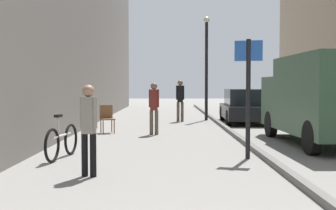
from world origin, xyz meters
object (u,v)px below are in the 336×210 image
Objects in this scene: cafe_chair_near_window at (108,117)px; delivery_van at (323,97)px; bicycle_leaning at (63,141)px; street_sign_post at (249,88)px; pedestrian_main_foreground at (181,98)px; pedestrian_mid_block at (155,105)px; parked_car at (245,106)px; lamp_post at (207,61)px; pedestrian_far_crossing at (89,124)px.

delivery_van is at bearing 134.25° from cafe_chair_near_window.
street_sign_post is at bearing 8.69° from bicycle_leaning.
pedestrian_main_foreground is at bearing 114.12° from delivery_van.
pedestrian_mid_block is 0.40× the size of parked_car.
delivery_van is 6.96m from parked_car.
bicycle_leaning is (-4.06, -0.01, -1.16)m from street_sign_post.
delivery_van is at bearing -68.01° from pedestrian_main_foreground.
pedestrian_main_foreground is 9.90m from street_sign_post.
lamp_post reaches higher than bicycle_leaning.
bicycle_leaning is (-6.47, -2.26, -0.90)m from delivery_van.
pedestrian_main_foreground is 0.43× the size of parked_car.
lamp_post is (0.02, 10.60, 1.18)m from street_sign_post.
lamp_post reaches higher than street_sign_post.
pedestrian_far_crossing is at bearing -144.68° from delivery_van.
pedestrian_mid_block is 0.65× the size of street_sign_post.
lamp_post is 5.06× the size of cafe_chair_near_window.
cafe_chair_near_window is (-5.35, -3.92, -0.17)m from parked_car.
parked_car is (2.74, -0.68, -0.35)m from pedestrian_main_foreground.
pedestrian_main_foreground is at bearing -84.39° from pedestrian_far_crossing.
pedestrian_far_crossing reaches higher than bicycle_leaning.
lamp_post reaches higher than pedestrian_far_crossing.
delivery_van is at bearing -128.28° from pedestrian_far_crossing.
street_sign_post reaches higher than pedestrian_mid_block.
pedestrian_mid_block is 6.58m from pedestrian_far_crossing.
pedestrian_mid_block is at bearing -110.41° from lamp_post.
bicycle_leaning is at bearing 74.97° from pedestrian_mid_block.
street_sign_post is 2.77× the size of cafe_chair_near_window.
lamp_post is (3.15, 12.49, 1.79)m from pedestrian_far_crossing.
cafe_chair_near_window is (-6.22, 2.96, -0.73)m from delivery_van.
pedestrian_main_foreground is at bearing -94.01° from pedestrian_mid_block.
cafe_chair_near_window is (-3.81, 5.21, -1.00)m from street_sign_post.
street_sign_post reaches higher than delivery_van.
pedestrian_far_crossing is at bearing -110.91° from parked_car.
delivery_van is (5.54, 4.14, 0.35)m from pedestrian_far_crossing.
delivery_van is at bearing -74.04° from lamp_post.
pedestrian_main_foreground is 10.25m from bicycle_leaning.
cafe_chair_near_window is at bearing 95.83° from bicycle_leaning.
delivery_van is at bearing -122.54° from street_sign_post.
parked_car is 2.42× the size of bicycle_leaning.
street_sign_post is 10.67m from lamp_post.
pedestrian_mid_block is at bearing 151.33° from delivery_van.
delivery_van is 8.80m from lamp_post.
delivery_van is 3.31m from street_sign_post.
street_sign_post reaches higher than bicycle_leaning.
bicycle_leaning is (-4.08, -10.61, -2.34)m from lamp_post.
pedestrian_main_foreground reaches higher than pedestrian_far_crossing.
pedestrian_main_foreground is 5.28m from pedestrian_mid_block.
pedestrian_far_crossing is 3.70m from street_sign_post.
pedestrian_mid_block is at bearing 76.70° from bicycle_leaning.
bicycle_leaning is 1.87× the size of cafe_chair_near_window.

